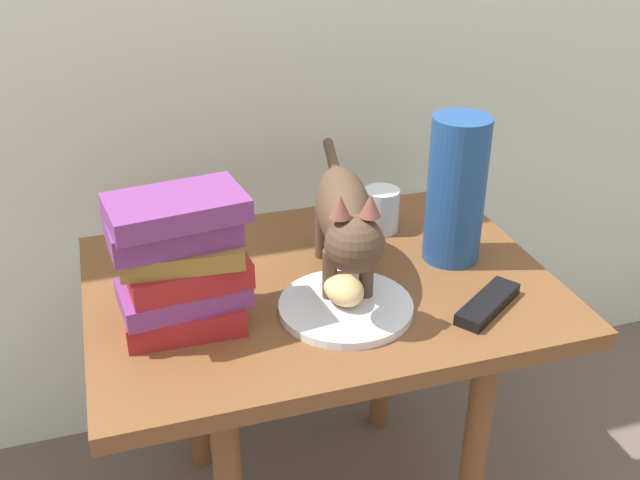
# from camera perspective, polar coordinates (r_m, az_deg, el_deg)

# --- Properties ---
(side_table) EXTENTS (0.80, 0.57, 0.57)m
(side_table) POSITION_cam_1_polar(r_m,az_deg,el_deg) (1.33, -0.00, -6.09)
(side_table) COLOR brown
(side_table) RESTS_ON ground
(plate) EXTENTS (0.22, 0.22, 0.01)m
(plate) POSITION_cam_1_polar(r_m,az_deg,el_deg) (1.21, 1.99, -5.18)
(plate) COLOR silver
(plate) RESTS_ON side_table
(bread_roll) EXTENTS (0.07, 0.09, 0.05)m
(bread_roll) POSITION_cam_1_polar(r_m,az_deg,el_deg) (1.19, 1.84, -3.79)
(bread_roll) COLOR #E0BC7A
(bread_roll) RESTS_ON plate
(cat) EXTENTS (0.15, 0.47, 0.23)m
(cat) POSITION_cam_1_polar(r_m,az_deg,el_deg) (1.21, 1.95, 1.82)
(cat) COLOR #4C3828
(cat) RESTS_ON side_table
(book_stack) EXTENTS (0.21, 0.15, 0.22)m
(book_stack) POSITION_cam_1_polar(r_m,az_deg,el_deg) (1.14, -10.70, -1.61)
(book_stack) COLOR maroon
(book_stack) RESTS_ON side_table
(green_vase) EXTENTS (0.10, 0.10, 0.27)m
(green_vase) POSITION_cam_1_polar(r_m,az_deg,el_deg) (1.32, 10.46, 3.80)
(green_vase) COLOR navy
(green_vase) RESTS_ON side_table
(candle_jar) EXTENTS (0.07, 0.07, 0.08)m
(candle_jar) POSITION_cam_1_polar(r_m,az_deg,el_deg) (1.45, 4.74, 2.17)
(candle_jar) COLOR silver
(candle_jar) RESTS_ON side_table
(tv_remote) EXTENTS (0.15, 0.12, 0.02)m
(tv_remote) POSITION_cam_1_polar(r_m,az_deg,el_deg) (1.24, 12.83, -4.82)
(tv_remote) COLOR black
(tv_remote) RESTS_ON side_table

